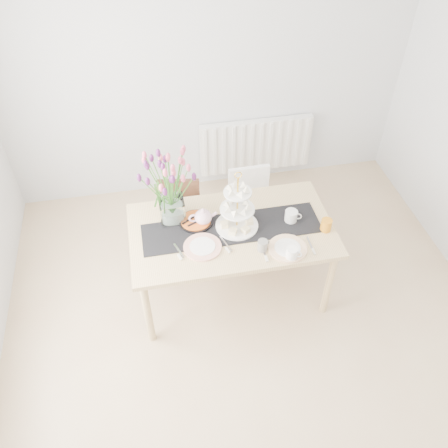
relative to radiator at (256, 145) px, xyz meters
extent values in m
plane|color=tan|center=(-0.50, -2.19, -0.45)|extent=(4.50, 4.50, 0.00)
plane|color=white|center=(-0.50, -2.19, 2.15)|extent=(4.50, 4.50, 0.00)
plane|color=silver|center=(-0.50, 0.06, 0.85)|extent=(4.00, 0.00, 4.00)
cube|color=white|center=(0.00, 0.00, 0.00)|extent=(1.20, 0.08, 0.60)
cube|color=tan|center=(-0.58, -1.49, 0.28)|extent=(1.60, 0.90, 0.04)
cylinder|color=tan|center=(-1.31, -1.87, -0.09)|extent=(0.06, 0.06, 0.71)
cylinder|color=tan|center=(0.15, -1.87, -0.09)|extent=(0.06, 0.06, 0.71)
cylinder|color=tan|center=(-1.31, -1.11, -0.09)|extent=(0.06, 0.06, 0.71)
cylinder|color=tan|center=(0.15, -1.11, -0.09)|extent=(0.06, 0.06, 0.71)
cube|color=#382214|center=(-0.94, -0.98, -0.07)|extent=(0.43, 0.43, 0.04)
cube|color=#382214|center=(-0.92, -0.81, 0.13)|extent=(0.38, 0.10, 0.36)
cylinder|color=#382214|center=(-1.15, -1.13, -0.27)|extent=(0.04, 0.04, 0.36)
cylinder|color=#382214|center=(-0.80, -1.18, -0.27)|extent=(0.04, 0.04, 0.36)
cylinder|color=#382214|center=(-1.09, -0.77, -0.27)|extent=(0.04, 0.04, 0.36)
cylinder|color=#382214|center=(-0.74, -0.83, -0.27)|extent=(0.04, 0.04, 0.36)
cube|color=white|center=(-0.26, -0.94, -0.06)|extent=(0.39, 0.39, 0.04)
cube|color=white|center=(-0.26, -0.77, 0.14)|extent=(0.38, 0.05, 0.36)
cylinder|color=white|center=(-0.44, -1.13, -0.27)|extent=(0.04, 0.04, 0.37)
cylinder|color=white|center=(-0.08, -1.12, -0.27)|extent=(0.04, 0.04, 0.37)
cylinder|color=white|center=(-0.44, -0.77, -0.27)|extent=(0.04, 0.04, 0.37)
cylinder|color=white|center=(-0.08, -0.76, -0.27)|extent=(0.04, 0.04, 0.37)
cube|color=black|center=(-0.58, -1.49, 0.30)|extent=(1.40, 0.35, 0.01)
cube|color=silver|center=(-1.01, -1.29, 0.40)|extent=(0.20, 0.20, 0.20)
cylinder|color=gold|center=(-0.53, -1.48, 0.55)|extent=(0.01, 0.01, 0.49)
cylinder|color=white|center=(-0.53, -1.48, 0.32)|extent=(0.33, 0.33, 0.01)
cylinder|color=white|center=(-0.53, -1.48, 0.49)|extent=(0.27, 0.27, 0.01)
cylinder|color=white|center=(-0.53, -1.48, 0.66)|extent=(0.21, 0.21, 0.01)
cylinder|color=silver|center=(-0.10, -1.49, 0.35)|extent=(0.13, 0.13, 0.10)
cylinder|color=black|center=(-0.84, -1.37, 0.31)|extent=(0.27, 0.27, 0.02)
cylinder|color=#C45D1B|center=(-0.84, -1.37, 0.33)|extent=(0.24, 0.24, 0.01)
cylinder|color=slate|center=(-0.40, -1.75, 0.34)|extent=(0.10, 0.10, 0.09)
cylinder|color=white|center=(-0.21, -1.88, 0.35)|extent=(0.11, 0.11, 0.10)
cylinder|color=orange|center=(0.14, -1.64, 0.35)|extent=(0.11, 0.11, 0.10)
cylinder|color=white|center=(-0.83, -1.65, 0.31)|extent=(0.37, 0.37, 0.02)
cylinder|color=white|center=(-0.21, -1.78, 0.31)|extent=(0.30, 0.30, 0.02)
camera|label=1|loc=(-1.14, -4.08, 2.91)|focal=38.00mm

